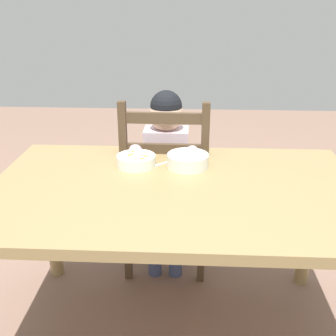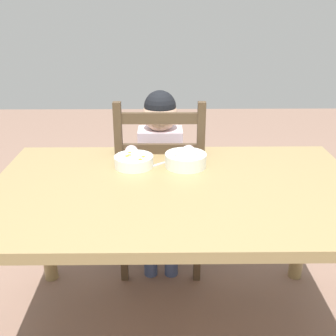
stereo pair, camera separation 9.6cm
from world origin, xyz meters
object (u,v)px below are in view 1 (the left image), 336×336
Objects in this scene: dining_chair at (166,188)px; spoon at (153,166)px; dining_table at (176,207)px; bowl_of_peas at (188,160)px; bowl_of_carrots at (136,160)px; child_figure at (166,157)px.

dining_chair reaches higher than spoon.
dining_table is 0.24m from bowl_of_peas.
bowl_of_peas is 0.22m from bowl_of_carrots.
dining_table is 8.70× the size of bowl_of_carrots.
bowl_of_carrots is 1.41× the size of spoon.
dining_chair is 0.98× the size of child_figure.
child_figure is at bearing 97.74° from dining_table.
dining_chair is 0.18m from child_figure.
bowl_of_peas is (0.04, 0.20, 0.12)m from dining_table.
dining_chair is 8.08× the size of spoon.
child_figure is 8.23× the size of spoon.
bowl_of_carrots is 0.08m from spoon.
spoon is at bearing -175.95° from bowl_of_peas.
spoon is (-0.15, -0.01, -0.03)m from bowl_of_peas.
child_figure is (-0.07, 0.49, 0.02)m from dining_table.
bowl_of_carrots is at bearing -110.31° from dining_chair.
dining_table is 1.52× the size of dining_chair.
child_figure is 0.33m from bowl_of_carrots.
spoon is at bearing -97.05° from child_figure.
dining_table is 12.27× the size of spoon.
bowl_of_peas reaches higher than spoon.
dining_chair reaches higher than bowl_of_carrots.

